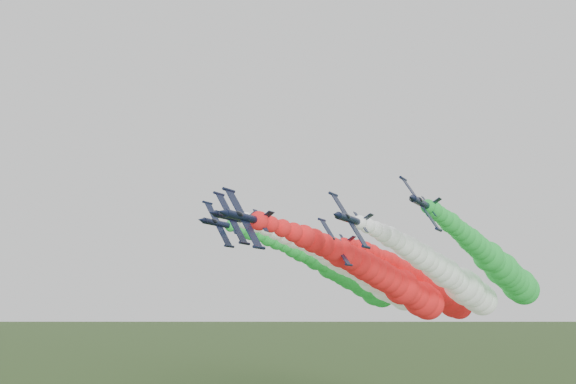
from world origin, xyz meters
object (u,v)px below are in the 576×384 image
object	(u,v)px
jet_inner_right	(456,281)
jet_outer_right	(502,270)
jet_inner_left	(370,276)
jet_outer_left	(350,276)
jet_lead	(392,282)
jet_trail	(434,290)

from	to	relation	value
jet_inner_right	jet_outer_right	world-z (taller)	jet_outer_right
jet_inner_left	jet_outer_left	world-z (taller)	jet_outer_left
jet_lead	jet_inner_left	world-z (taller)	jet_inner_left
jet_outer_right	jet_trail	world-z (taller)	jet_outer_right
jet_outer_right	jet_lead	bearing A→B (deg)	-132.11
jet_lead	jet_inner_right	world-z (taller)	jet_inner_right
jet_inner_right	jet_inner_left	bearing A→B (deg)	-163.64
jet_trail	jet_inner_right	bearing A→B (deg)	-59.02
jet_lead	jet_inner_left	distance (m)	12.94
jet_inner_left	jet_inner_right	bearing A→B (deg)	16.36
jet_outer_left	jet_outer_right	world-z (taller)	jet_outer_right
jet_lead	jet_outer_left	xyz separation A→B (m)	(-18.58, 20.49, 2.56)
jet_lead	jet_inner_left	xyz separation A→B (m)	(-8.79, 9.30, 1.95)
jet_inner_left	jet_lead	bearing A→B (deg)	-46.62
jet_inner_left	jet_outer_right	xyz separation A→B (m)	(28.68, 12.70, 1.40)
jet_inner_right	jet_trail	bearing A→B (deg)	120.98
jet_inner_right	jet_lead	bearing A→B (deg)	-124.89
jet_outer_left	jet_trail	world-z (taller)	jet_outer_left
jet_inner_left	jet_outer_right	distance (m)	31.39
jet_trail	jet_outer_right	bearing A→B (deg)	-23.83
jet_lead	jet_inner_right	bearing A→B (deg)	55.11
jet_lead	jet_inner_right	xyz separation A→B (m)	(10.41, 14.93, 0.62)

